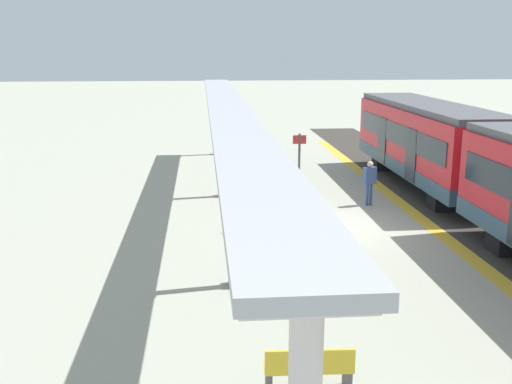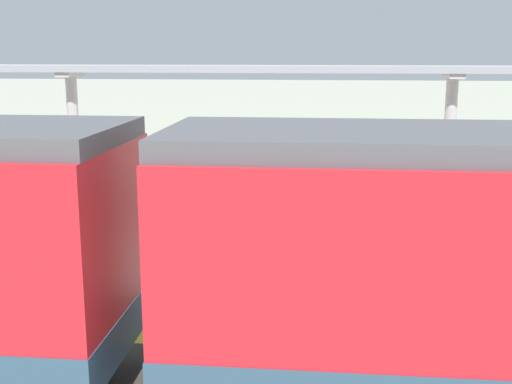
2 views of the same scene
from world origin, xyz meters
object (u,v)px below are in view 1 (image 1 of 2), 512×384
(bench_near_end, at_px, (309,369))
(platform_info_sign, at_px, (299,154))
(canopy_pillar_second, at_px, (223,147))
(trash_bin, at_px, (248,190))
(canopy_pillar_third, at_px, (237,209))
(canopy_pillar_nearest, at_px, (217,119))
(passenger_waiting_near_edge, at_px, (370,178))
(bench_mid_platform, at_px, (261,217))
(train_near_carriage, at_px, (426,143))

(bench_near_end, distance_m, platform_info_sign, 15.91)
(canopy_pillar_second, relative_size, trash_bin, 3.89)
(canopy_pillar_third, bearing_deg, platform_info_sign, -106.63)
(canopy_pillar_nearest, relative_size, canopy_pillar_second, 1.00)
(canopy_pillar_nearest, height_order, passenger_waiting_near_edge, canopy_pillar_nearest)
(bench_near_end, distance_m, bench_mid_platform, 9.39)
(bench_near_end, bearing_deg, canopy_pillar_second, -86.29)
(bench_near_end, bearing_deg, platform_info_sign, -98.44)
(canopy_pillar_second, distance_m, bench_near_end, 14.16)
(canopy_pillar_nearest, bearing_deg, bench_mid_platform, 94.12)
(platform_info_sign, height_order, passenger_waiting_near_edge, platform_info_sign)
(passenger_waiting_near_edge, bearing_deg, canopy_pillar_nearest, -65.22)
(bench_near_end, height_order, platform_info_sign, platform_info_sign)
(canopy_pillar_second, height_order, passenger_waiting_near_edge, canopy_pillar_second)
(bench_mid_platform, xyz_separation_m, trash_bin, (0.16, -3.63, 0.05))
(platform_info_sign, distance_m, passenger_waiting_near_edge, 4.10)
(train_near_carriage, relative_size, canopy_pillar_third, 2.99)
(trash_bin, bearing_deg, platform_info_sign, -131.34)
(canopy_pillar_nearest, xyz_separation_m, trash_bin, (-0.87, 10.61, -1.45))
(canopy_pillar_nearest, height_order, trash_bin, canopy_pillar_nearest)
(canopy_pillar_second, bearing_deg, passenger_waiting_near_edge, 160.43)
(canopy_pillar_second, relative_size, platform_info_sign, 1.74)
(canopy_pillar_nearest, relative_size, trash_bin, 3.89)
(bench_mid_platform, xyz_separation_m, passenger_waiting_near_edge, (-4.26, -2.79, 0.59))
(platform_info_sign, xyz_separation_m, passenger_waiting_near_edge, (-2.05, 3.54, -0.29))
(train_near_carriage, xyz_separation_m, canopy_pillar_third, (8.44, 10.17, 0.11))
(bench_near_end, relative_size, passenger_waiting_near_edge, 0.91)
(bench_near_end, bearing_deg, bench_mid_platform, -90.71)
(bench_mid_platform, bearing_deg, bench_near_end, 89.29)
(bench_mid_platform, bearing_deg, train_near_carriage, -142.68)
(canopy_pillar_third, xyz_separation_m, passenger_waiting_near_edge, (-5.29, -7.31, -0.90))
(trash_bin, bearing_deg, bench_near_end, 90.18)
(train_near_carriage, height_order, bench_near_end, train_near_carriage)
(canopy_pillar_second, xyz_separation_m, bench_near_end, (-0.91, 14.05, -1.50))
(passenger_waiting_near_edge, bearing_deg, canopy_pillar_third, 54.12)
(bench_near_end, height_order, bench_mid_platform, same)
(canopy_pillar_third, xyz_separation_m, bench_mid_platform, (-1.03, -4.52, -1.50))
(canopy_pillar_nearest, height_order, canopy_pillar_third, same)
(canopy_pillar_nearest, relative_size, bench_mid_platform, 2.54)
(train_near_carriage, bearing_deg, platform_info_sign, -7.42)
(train_near_carriage, bearing_deg, canopy_pillar_second, 6.66)
(canopy_pillar_third, relative_size, trash_bin, 3.89)
(train_near_carriage, height_order, bench_mid_platform, train_near_carriage)
(train_near_carriage, xyz_separation_m, canopy_pillar_nearest, (8.44, -8.59, 0.11))
(canopy_pillar_nearest, relative_size, bench_near_end, 2.53)
(canopy_pillar_second, bearing_deg, canopy_pillar_nearest, -90.00)
(canopy_pillar_nearest, height_order, bench_mid_platform, canopy_pillar_nearest)
(trash_bin, bearing_deg, train_near_carriage, -165.05)
(train_near_carriage, height_order, canopy_pillar_third, canopy_pillar_third)
(platform_info_sign, bearing_deg, canopy_pillar_second, 27.14)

